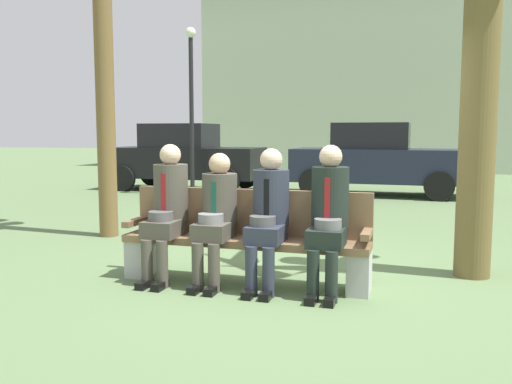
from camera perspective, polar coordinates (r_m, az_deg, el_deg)
The scene contains 11 objects.
ground_plane at distance 5.52m, azimuth 2.99°, elevation -9.04°, with size 80.00×80.00×0.00m, color #5C764A.
park_bench at distance 5.29m, azimuth -1.05°, elevation -4.82°, with size 2.40×0.44×0.90m.
seated_man_leftmost at distance 5.41m, azimuth -9.33°, elevation -1.38°, with size 0.34×0.72×1.34m.
seated_man_centerleft at distance 5.20m, azimuth -4.21°, elevation -2.06°, with size 0.34×0.72×1.26m.
seated_man_centerright at distance 5.04m, azimuth 1.31°, elevation -2.04°, with size 0.34×0.72×1.31m.
seated_man_rightmost at distance 4.93m, azimuth 7.63°, elevation -2.08°, with size 0.34×0.72×1.35m.
shrub_near_bench at distance 7.46m, azimuth 0.19°, elevation -2.33°, with size 1.09×1.00×0.68m, color #356B29.
parked_car_near at distance 13.98m, azimuth -7.54°, elevation 3.67°, with size 3.92×1.74×1.68m.
parked_car_far at distance 12.95m, azimuth 12.52°, elevation 3.38°, with size 3.93×1.76×1.68m.
street_lamp at distance 12.65m, azimuth -6.82°, elevation 10.15°, with size 0.24×0.24×3.82m.
building_backdrop at distance 25.10m, azimuth 11.28°, elevation 16.38°, with size 12.53×8.51×11.78m.
Camera 1 is at (1.24, -5.17, 1.46)m, focal length 38.04 mm.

